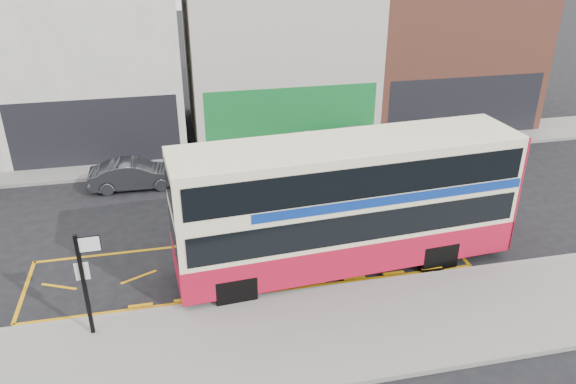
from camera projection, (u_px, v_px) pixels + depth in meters
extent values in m
plane|color=black|center=(259.00, 292.00, 17.07)|extent=(120.00, 120.00, 0.00)
cube|color=gray|center=(273.00, 340.00, 15.02)|extent=(40.00, 4.00, 0.15)
cube|color=gray|center=(261.00, 297.00, 16.71)|extent=(40.00, 0.15, 0.15)
cube|color=gray|center=(220.00, 156.00, 26.70)|extent=(50.00, 3.00, 0.15)
cube|color=silver|center=(94.00, 50.00, 27.22)|extent=(8.00, 8.00, 9.00)
cube|color=black|center=(95.00, 134.00, 25.00)|extent=(7.36, 0.06, 3.20)
cube|color=black|center=(96.00, 138.00, 25.10)|extent=(5.60, 0.04, 2.00)
cube|color=beige|center=(275.00, 47.00, 29.05)|extent=(9.00, 8.00, 8.50)
cube|color=#14722D|center=(292.00, 120.00, 26.72)|extent=(8.28, 0.06, 3.20)
cube|color=black|center=(292.00, 124.00, 26.82)|extent=(6.30, 0.04, 2.00)
cube|color=#A05440|center=(435.00, 49.00, 31.00)|extent=(9.00, 8.00, 7.50)
cube|color=black|center=(465.00, 108.00, 28.44)|extent=(8.28, 0.06, 3.20)
cube|color=black|center=(464.00, 112.00, 28.55)|extent=(6.30, 0.04, 2.00)
cube|color=#FFF2C2|center=(347.00, 201.00, 17.44)|extent=(10.88, 3.21, 3.95)
cube|color=#AF0E2A|center=(345.00, 241.00, 18.07)|extent=(10.93, 3.25, 1.07)
cube|color=#AF0E2A|center=(495.00, 181.00, 18.80)|extent=(0.24, 2.48, 3.95)
cube|color=black|center=(346.00, 209.00, 17.55)|extent=(10.46, 3.24, 0.93)
cube|color=black|center=(349.00, 166.00, 16.91)|extent=(10.46, 3.24, 0.98)
cube|color=navy|center=(377.00, 183.00, 17.46)|extent=(8.75, 3.10, 0.29)
cube|color=black|center=(175.00, 241.00, 16.30)|extent=(0.22, 2.24, 1.56)
cube|color=black|center=(169.00, 188.00, 15.55)|extent=(0.22, 2.24, 0.98)
cube|color=black|center=(172.00, 213.00, 15.90)|extent=(0.17, 1.71, 0.34)
cube|color=#FFF2C2|center=(350.00, 143.00, 16.59)|extent=(10.88, 3.11, 0.12)
cylinder|color=black|center=(236.00, 291.00, 16.32)|extent=(0.99, 0.34, 0.98)
cylinder|color=black|center=(222.00, 252.00, 18.22)|extent=(0.99, 0.34, 0.98)
cylinder|color=black|center=(439.00, 256.00, 18.01)|extent=(0.99, 0.34, 0.98)
cylinder|color=black|center=(407.00, 224.00, 19.91)|extent=(0.99, 0.34, 0.98)
cube|color=black|center=(84.00, 286.00, 14.53)|extent=(0.10, 0.10, 3.04)
cube|color=white|center=(89.00, 244.00, 14.07)|extent=(0.55, 0.05, 0.45)
cube|color=white|center=(82.00, 271.00, 14.41)|extent=(0.35, 0.04, 0.51)
imported|color=#3E4045|center=(135.00, 174.00, 23.46)|extent=(3.71, 1.34, 1.22)
imported|color=#B9B9B9|center=(362.00, 144.00, 26.21)|extent=(5.65, 3.21, 1.54)
cylinder|color=black|center=(392.00, 117.00, 29.40)|extent=(0.24, 0.24, 1.73)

